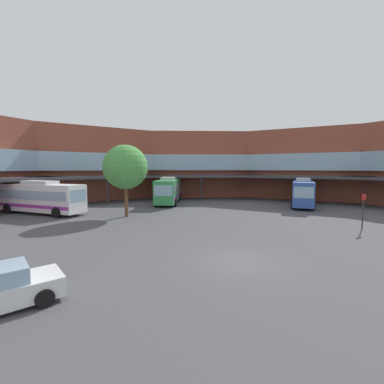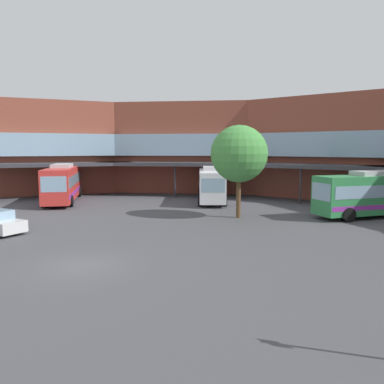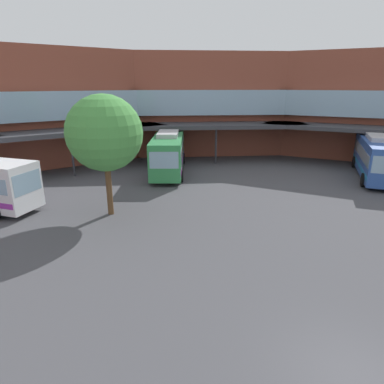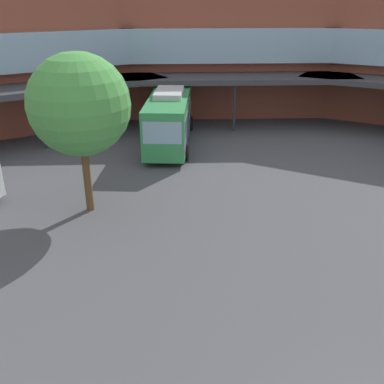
{
  "view_description": "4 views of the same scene",
  "coord_description": "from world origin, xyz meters",
  "px_view_note": "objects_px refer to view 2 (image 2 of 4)",
  "views": [
    {
      "loc": [
        -6.4,
        -12.1,
        5.03
      ],
      "look_at": [
        0.92,
        11.11,
        2.76
      ],
      "focal_mm": 24.07,
      "sensor_mm": 36.0,
      "label": 1
    },
    {
      "loc": [
        17.61,
        -6.76,
        5.57
      ],
      "look_at": [
        -2.23,
        8.33,
        2.78
      ],
      "focal_mm": 36.72,
      "sensor_mm": 36.0,
      "label": 2
    },
    {
      "loc": [
        -6.81,
        -5.18,
        7.92
      ],
      "look_at": [
        -1.22,
        10.24,
        2.54
      ],
      "focal_mm": 31.02,
      "sensor_mm": 36.0,
      "label": 3
    },
    {
      "loc": [
        -5.95,
        -4.26,
        9.39
      ],
      "look_at": [
        -1.3,
        10.31,
        2.49
      ],
      "focal_mm": 40.25,
      "sensor_mm": 36.0,
      "label": 4
    }
  ],
  "objects_px": {
    "bus_0": "(211,184)",
    "bus_1": "(374,194)",
    "bus_3": "(63,183)",
    "plaza_tree": "(239,154)"
  },
  "relations": [
    {
      "from": "bus_0",
      "to": "bus_1",
      "type": "xyz_separation_m",
      "value": [
        15.29,
        4.33,
        0.05
      ]
    },
    {
      "from": "bus_0",
      "to": "bus_3",
      "type": "distance_m",
      "value": 15.52
    },
    {
      "from": "bus_3",
      "to": "plaza_tree",
      "type": "height_order",
      "value": "plaza_tree"
    },
    {
      "from": "bus_0",
      "to": "bus_1",
      "type": "distance_m",
      "value": 15.89
    },
    {
      "from": "bus_3",
      "to": "plaza_tree",
      "type": "xyz_separation_m",
      "value": [
        18.03,
        7.92,
        3.12
      ]
    },
    {
      "from": "bus_0",
      "to": "plaza_tree",
      "type": "relative_size",
      "value": 1.34
    },
    {
      "from": "bus_1",
      "to": "plaza_tree",
      "type": "height_order",
      "value": "plaza_tree"
    },
    {
      "from": "bus_1",
      "to": "bus_3",
      "type": "distance_m",
      "value": 29.7
    },
    {
      "from": "bus_1",
      "to": "bus_0",
      "type": "bearing_deg",
      "value": -54.28
    },
    {
      "from": "bus_0",
      "to": "bus_1",
      "type": "height_order",
      "value": "bus_1"
    }
  ]
}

